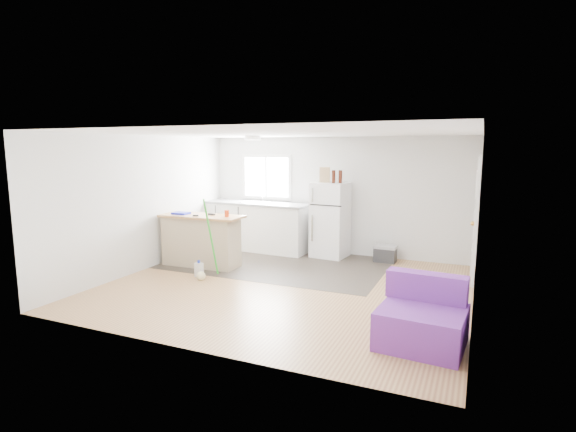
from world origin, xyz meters
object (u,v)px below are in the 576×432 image
at_px(cardboard_box, 325,175).
at_px(bottle_right, 340,177).
at_px(purple_seat, 422,320).
at_px(peninsula, 201,240).
at_px(kitchen_cabinets, 258,226).
at_px(blue_tray, 181,213).
at_px(mop, 204,266).
at_px(cooler, 385,254).
at_px(bottle_left, 334,177).
at_px(cleaner_jug, 199,270).
at_px(refrigerator, 330,220).
at_px(red_cup, 227,213).

height_order(cardboard_box, bottle_right, cardboard_box).
height_order(purple_seat, cardboard_box, cardboard_box).
bearing_deg(peninsula, kitchen_cabinets, 76.51).
xyz_separation_m(blue_tray, bottle_right, (2.58, 1.63, 0.65)).
bearing_deg(kitchen_cabinets, bottle_right, 2.39).
height_order(mop, blue_tray, mop).
height_order(cooler, mop, mop).
relative_size(blue_tray, bottle_left, 1.20).
relative_size(cleaner_jug, bottle_right, 1.16).
height_order(cleaner_jug, mop, mop).
distance_m(refrigerator, cleaner_jug, 2.85).
relative_size(kitchen_cabinets, peninsula, 1.49).
distance_m(refrigerator, mop, 2.83).
xyz_separation_m(refrigerator, blue_tray, (-2.37, -1.68, 0.22)).
bearing_deg(cardboard_box, kitchen_cabinets, -179.60).
xyz_separation_m(refrigerator, red_cup, (-1.41, -1.63, 0.27)).
relative_size(kitchen_cabinets, cleaner_jug, 8.07).
distance_m(kitchen_cabinets, cooler, 2.76).
bearing_deg(bottle_right, red_cup, -135.91).
xyz_separation_m(cleaner_jug, bottle_right, (1.80, 2.23, 1.50)).
xyz_separation_m(peninsula, red_cup, (0.56, 0.01, 0.53)).
distance_m(peninsula, bottle_right, 2.93).
bearing_deg(cleaner_jug, cardboard_box, 67.54).
xyz_separation_m(kitchen_cabinets, red_cup, (0.21, -1.60, 0.49)).
height_order(mop, bottle_right, bottle_right).
bearing_deg(kitchen_cabinets, purple_seat, -38.82).
bearing_deg(red_cup, kitchen_cabinets, 97.38).
xyz_separation_m(cardboard_box, bottle_right, (0.33, -0.04, -0.02)).
bearing_deg(red_cup, cooler, 32.68).
bearing_deg(refrigerator, red_cup, -125.49).
height_order(refrigerator, cleaner_jug, refrigerator).
xyz_separation_m(cardboard_box, bottle_left, (0.21, -0.09, -0.02)).
height_order(mop, cardboard_box, cardboard_box).
distance_m(red_cup, bottle_right, 2.34).
xyz_separation_m(purple_seat, cleaner_jug, (-3.81, 1.21, -0.15)).
bearing_deg(refrigerator, kitchen_cabinets, -173.56).
bearing_deg(blue_tray, mop, -36.56).
bearing_deg(mop, bottle_right, 59.20).
distance_m(refrigerator, bottle_left, 0.89).
height_order(kitchen_cabinets, bottle_right, bottle_right).
height_order(peninsula, bottle_left, bottle_left).
bearing_deg(mop, refrigerator, 63.40).
bearing_deg(blue_tray, cardboard_box, 36.61).
height_order(kitchen_cabinets, bottle_left, bottle_left).
distance_m(cooler, cleaner_jug, 3.54).
relative_size(mop, cardboard_box, 4.59).
bearing_deg(mop, kitchen_cabinets, 98.99).
relative_size(kitchen_cabinets, mop, 1.70).
bearing_deg(cleaner_jug, refrigerator, 65.62).
xyz_separation_m(kitchen_cabinets, mop, (0.20, -2.36, -0.29)).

